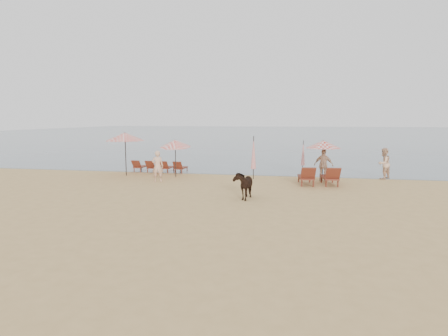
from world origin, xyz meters
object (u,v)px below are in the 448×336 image
(lounger_cluster_right, at_px, (319,176))
(umbrella_open_left_a, at_px, (125,137))
(cow, at_px, (244,185))
(beachgoer_left, at_px, (158,166))
(umbrella_closed_left, at_px, (254,153))
(umbrella_open_right, at_px, (323,144))
(beachgoer_right_b, at_px, (324,165))
(umbrella_open_left_b, at_px, (175,143))
(beachgoer_right_a, at_px, (384,164))
(umbrella_closed_right, at_px, (303,153))
(lounger_cluster_left, at_px, (160,166))

(lounger_cluster_right, bearing_deg, umbrella_open_left_a, 167.47)
(cow, distance_m, beachgoer_left, 6.39)
(umbrella_open_left_a, bearing_deg, umbrella_closed_left, -2.42)
(umbrella_open_right, distance_m, beachgoer_right_b, 1.17)
(beachgoer_left, bearing_deg, lounger_cluster_right, 168.86)
(umbrella_open_left_b, relative_size, beachgoer_right_a, 1.29)
(umbrella_closed_left, distance_m, cow, 5.48)
(umbrella_closed_right, distance_m, cow, 8.78)
(umbrella_closed_left, height_order, umbrella_closed_right, umbrella_closed_left)
(umbrella_open_right, xyz_separation_m, beachgoer_right_b, (0.05, -0.04, -1.17))
(umbrella_open_left_b, distance_m, cow, 7.36)
(beachgoer_right_a, bearing_deg, umbrella_closed_right, -61.18)
(umbrella_open_right, height_order, umbrella_closed_right, umbrella_open_right)
(lounger_cluster_right, relative_size, cow, 1.45)
(beachgoer_right_a, bearing_deg, umbrella_open_right, -22.27)
(lounger_cluster_right, xyz_separation_m, beachgoer_left, (-8.77, -0.49, 0.39))
(beachgoer_left, distance_m, beachgoer_right_b, 9.33)
(lounger_cluster_right, distance_m, beachgoer_right_b, 1.56)
(cow, relative_size, beachgoer_left, 0.85)
(lounger_cluster_right, distance_m, beachgoer_right_a, 4.83)
(cow, xyz_separation_m, beachgoer_left, (-5.33, 3.51, 0.25))
(lounger_cluster_left, relative_size, umbrella_closed_left, 1.38)
(lounger_cluster_left, distance_m, cow, 9.68)
(lounger_cluster_left, relative_size, umbrella_open_left_b, 1.48)
(lounger_cluster_left, bearing_deg, umbrella_open_right, -6.67)
(beachgoer_left, bearing_deg, umbrella_open_right, 178.02)
(umbrella_open_right, bearing_deg, umbrella_open_left_b, -160.12)
(umbrella_open_left_b, height_order, beachgoer_left, umbrella_open_left_b)
(lounger_cluster_left, relative_size, cow, 2.33)
(umbrella_open_right, bearing_deg, cow, -105.47)
(beachgoer_right_b, bearing_deg, beachgoer_right_a, -140.10)
(umbrella_open_right, height_order, beachgoer_right_a, umbrella_open_right)
(umbrella_open_left_b, height_order, umbrella_closed_right, umbrella_open_left_b)
(umbrella_open_right, relative_size, beachgoer_right_a, 1.27)
(umbrella_open_left_a, height_order, umbrella_open_right, umbrella_open_left_a)
(lounger_cluster_left, distance_m, umbrella_closed_right, 9.40)
(umbrella_open_right, bearing_deg, beachgoer_right_b, -17.99)
(umbrella_open_left_b, xyz_separation_m, cow, (4.88, -5.33, -1.40))
(umbrella_closed_right, height_order, beachgoer_left, umbrella_closed_right)
(lounger_cluster_left, bearing_deg, beachgoer_right_a, 1.32)
(cow, bearing_deg, beachgoer_right_a, 47.22)
(umbrella_closed_left, height_order, cow, umbrella_closed_left)
(umbrella_open_left_a, xyz_separation_m, beachgoer_left, (2.78, -1.85, -1.53))
(umbrella_closed_right, bearing_deg, umbrella_open_left_b, -158.42)
(lounger_cluster_left, height_order, beachgoer_left, beachgoer_left)
(umbrella_open_left_b, xyz_separation_m, umbrella_open_right, (8.62, 0.16, 0.05))
(umbrella_closed_left, bearing_deg, beachgoer_left, -159.91)
(umbrella_closed_right, xyz_separation_m, beachgoer_left, (-8.03, -4.82, -0.43))
(umbrella_open_left_b, xyz_separation_m, beachgoer_right_a, (12.17, 1.56, -1.12))
(umbrella_open_right, distance_m, beachgoer_right_a, 3.99)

